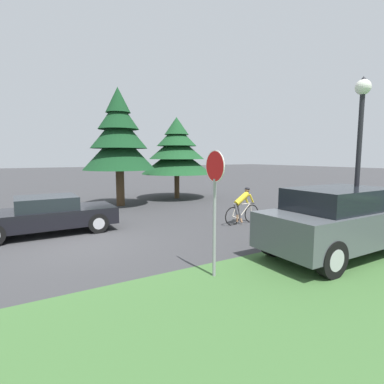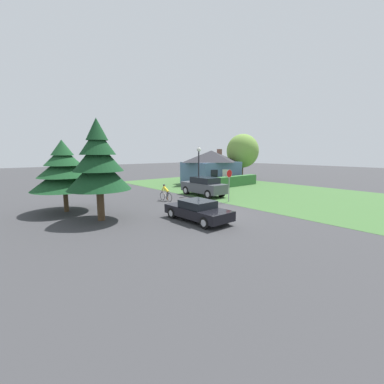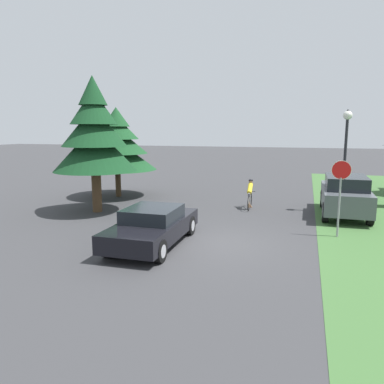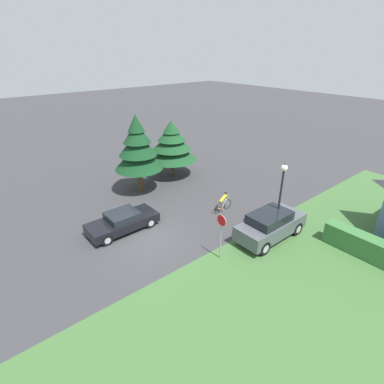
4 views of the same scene
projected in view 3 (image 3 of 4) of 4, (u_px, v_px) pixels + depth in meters
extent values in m
plane|color=#38383A|center=(212.00, 243.00, 12.55)|extent=(140.00, 140.00, 0.00)
cube|color=black|center=(153.00, 229.00, 12.33)|extent=(1.89, 4.44, 0.56)
cube|color=black|center=(153.00, 214.00, 12.26)|extent=(1.64, 1.90, 0.43)
cylinder|color=black|center=(148.00, 222.00, 14.02)|extent=(0.24, 0.68, 0.68)
cylinder|color=#ADADB2|center=(148.00, 222.00, 14.02)|extent=(0.25, 0.39, 0.39)
cylinder|color=black|center=(190.00, 226.00, 13.56)|extent=(0.24, 0.68, 0.68)
cylinder|color=#ADADB2|center=(190.00, 226.00, 13.56)|extent=(0.25, 0.39, 0.39)
cylinder|color=black|center=(108.00, 246.00, 11.17)|extent=(0.24, 0.68, 0.68)
cylinder|color=#ADADB2|center=(108.00, 246.00, 11.17)|extent=(0.25, 0.39, 0.39)
cylinder|color=black|center=(160.00, 251.00, 10.71)|extent=(0.24, 0.68, 0.68)
cylinder|color=#ADADB2|center=(160.00, 251.00, 10.71)|extent=(0.25, 0.39, 0.39)
torus|color=black|center=(249.00, 204.00, 17.55)|extent=(0.07, 0.72, 0.72)
torus|color=black|center=(251.00, 200.00, 18.49)|extent=(0.07, 0.72, 0.72)
cylinder|color=beige|center=(249.00, 200.00, 17.76)|extent=(0.04, 0.17, 0.54)
cylinder|color=beige|center=(250.00, 198.00, 18.11)|extent=(0.06, 0.62, 0.58)
cylinder|color=beige|center=(250.00, 193.00, 18.00)|extent=(0.07, 0.73, 0.06)
cylinder|color=beige|center=(249.00, 204.00, 17.71)|extent=(0.05, 0.33, 0.15)
cylinder|color=beige|center=(249.00, 199.00, 17.60)|extent=(0.04, 0.21, 0.43)
cylinder|color=beige|center=(251.00, 196.00, 18.42)|extent=(0.04, 0.12, 0.44)
cylinder|color=black|center=(251.00, 191.00, 18.35)|extent=(0.44, 0.04, 0.02)
ellipsoid|color=black|center=(249.00, 194.00, 17.65)|extent=(0.09, 0.20, 0.05)
cylinder|color=slate|center=(249.00, 197.00, 17.67)|extent=(0.12, 0.25, 0.45)
cylinder|color=slate|center=(250.00, 198.00, 17.83)|extent=(0.12, 0.25, 0.60)
cylinder|color=#8C6647|center=(249.00, 204.00, 17.79)|extent=(0.08, 0.08, 0.30)
cylinder|color=#8C6647|center=(251.00, 206.00, 17.94)|extent=(0.17, 0.08, 0.21)
cylinder|color=yellow|center=(250.00, 189.00, 17.88)|extent=(0.25, 0.67, 0.53)
cylinder|color=yellow|center=(250.00, 188.00, 18.10)|extent=(0.08, 0.25, 0.35)
cylinder|color=yellow|center=(251.00, 188.00, 18.36)|extent=(0.08, 0.25, 0.35)
sphere|color=#8C6647|center=(251.00, 181.00, 18.09)|extent=(0.19, 0.19, 0.19)
ellipsoid|color=black|center=(251.00, 180.00, 18.08)|extent=(0.22, 0.18, 0.12)
cube|color=#4C5156|center=(345.00, 198.00, 16.54)|extent=(1.90, 4.68, 0.88)
cube|color=black|center=(346.00, 182.00, 16.23)|extent=(1.66, 2.58, 0.55)
cylinder|color=black|center=(323.00, 199.00, 18.35)|extent=(0.25, 0.83, 0.83)
cylinder|color=#ADADB2|center=(323.00, 199.00, 18.35)|extent=(0.26, 0.48, 0.48)
cylinder|color=black|center=(360.00, 201.00, 17.85)|extent=(0.25, 0.83, 0.83)
cylinder|color=#ADADB2|center=(360.00, 201.00, 17.85)|extent=(0.26, 0.48, 0.48)
cylinder|color=black|center=(325.00, 212.00, 15.36)|extent=(0.25, 0.83, 0.83)
cylinder|color=#ADADB2|center=(325.00, 212.00, 15.36)|extent=(0.26, 0.48, 0.48)
cylinder|color=black|center=(370.00, 215.00, 14.87)|extent=(0.25, 0.83, 0.83)
cylinder|color=#ADADB2|center=(370.00, 215.00, 14.87)|extent=(0.26, 0.48, 0.48)
cylinder|color=gray|center=(339.00, 208.00, 13.15)|extent=(0.07, 0.07, 2.13)
cylinder|color=red|center=(341.00, 170.00, 12.93)|extent=(0.63, 0.03, 0.63)
cylinder|color=silver|center=(341.00, 170.00, 12.93)|extent=(0.67, 0.02, 0.67)
cylinder|color=black|center=(344.00, 167.00, 16.95)|extent=(0.12, 0.12, 4.22)
sphere|color=white|center=(348.00, 115.00, 16.57)|extent=(0.40, 0.40, 0.40)
cone|color=black|center=(348.00, 111.00, 16.53)|extent=(0.24, 0.24, 0.16)
cylinder|color=#4C3823|center=(97.00, 191.00, 17.26)|extent=(0.43, 0.43, 1.91)
cone|color=#143D1E|center=(95.00, 149.00, 16.94)|extent=(3.75, 3.75, 2.02)
cone|color=#143D1E|center=(94.00, 126.00, 16.77)|extent=(2.93, 2.93, 1.78)
cone|color=#143D1E|center=(93.00, 107.00, 16.63)|extent=(2.10, 2.10, 1.54)
cone|color=#143D1E|center=(92.00, 90.00, 16.51)|extent=(1.28, 1.28, 1.29)
cylinder|color=#4C3823|center=(118.00, 183.00, 21.27)|extent=(0.31, 0.31, 1.54)
cone|color=#194723|center=(117.00, 155.00, 21.01)|extent=(4.38, 4.38, 1.65)
cone|color=#194723|center=(117.00, 140.00, 20.88)|extent=(3.41, 3.41, 1.45)
cone|color=#194723|center=(116.00, 128.00, 20.76)|extent=(2.45, 2.45, 1.26)
cone|color=#194723|center=(116.00, 117.00, 20.66)|extent=(1.49, 1.49, 1.06)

